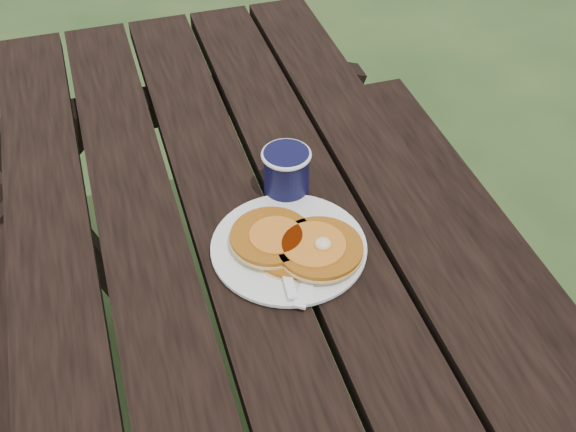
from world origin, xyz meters
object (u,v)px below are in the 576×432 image
object	(u,v)px
plate	(289,248)
pancake_stack	(297,244)
picnic_table	(260,413)
coffee_cup	(286,170)

from	to	relation	value
plate	pancake_stack	world-z (taller)	pancake_stack
picnic_table	plate	bearing A→B (deg)	34.31
plate	coffee_cup	bearing A→B (deg)	74.42
picnic_table	plate	world-z (taller)	plate
picnic_table	plate	size ratio (longest dim) A/B	7.23
picnic_table	coffee_cup	bearing A→B (deg)	59.33
picnic_table	pancake_stack	bearing A→B (deg)	23.25
picnic_table	pancake_stack	size ratio (longest dim) A/B	8.87
picnic_table	coffee_cup	size ratio (longest dim) A/B	20.01
pancake_stack	coffee_cup	distance (m)	0.16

